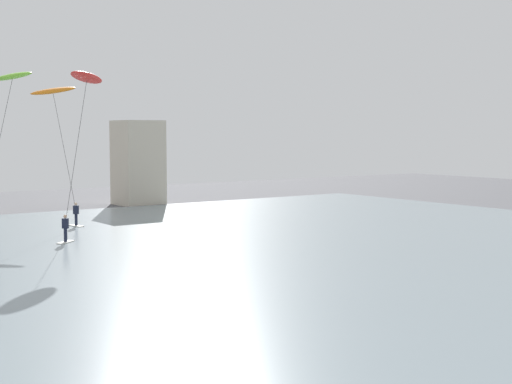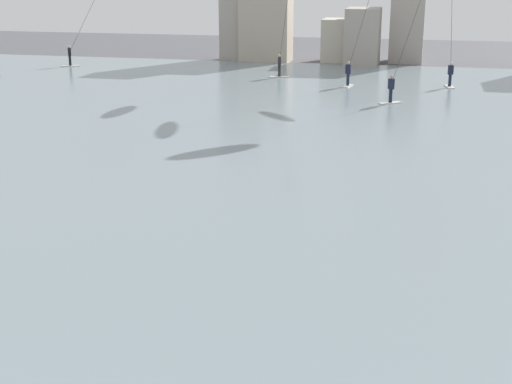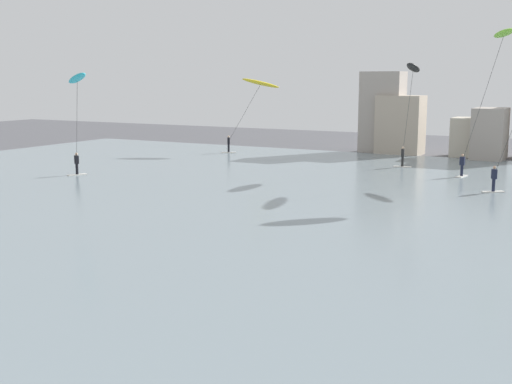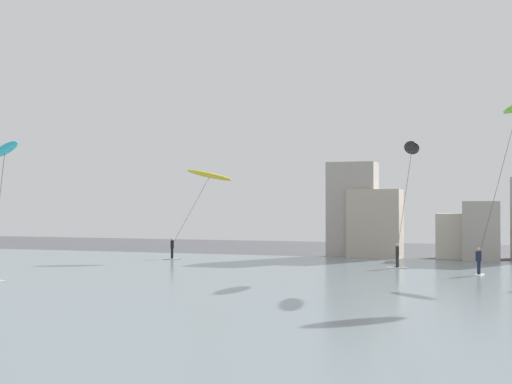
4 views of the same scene
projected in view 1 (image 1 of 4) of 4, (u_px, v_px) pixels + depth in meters
water_bay at (41, 275)px, 33.40m from camera, size 84.00×52.00×0.10m
kitesurfer_lime at (10, 87)px, 46.65m from camera, size 3.72×3.81×10.44m
kitesurfer_red at (85, 87)px, 45.26m from camera, size 4.98×4.75×10.32m
kitesurfer_orange at (55, 102)px, 51.80m from camera, size 3.29×4.80×9.93m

